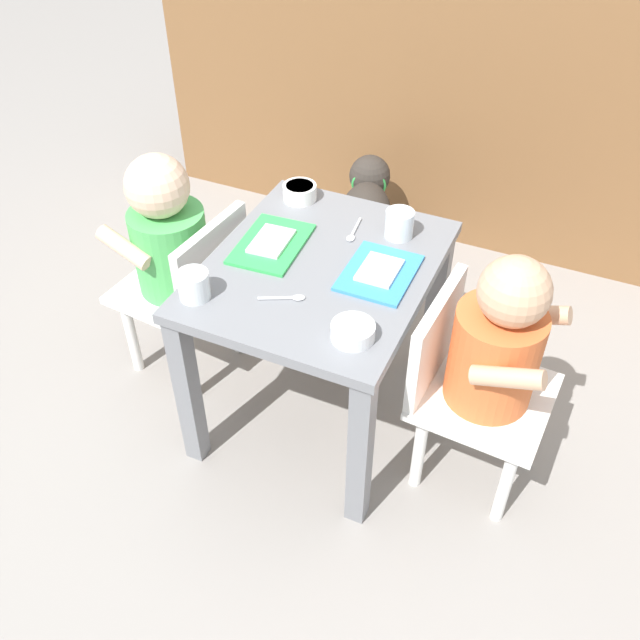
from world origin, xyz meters
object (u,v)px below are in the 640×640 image
(seated_child_left, at_px, (173,245))
(food_tray_right, at_px, (379,272))
(spoon_by_left_tray, at_px, (287,298))
(spoon_by_right_tray, at_px, (354,232))
(food_tray_left, at_px, (271,243))
(veggie_bowl_near, at_px, (353,331))
(cereal_bowl_right_side, at_px, (300,192))
(water_cup_left, at_px, (399,226))
(water_cup_right, at_px, (194,287))
(dog, at_px, (366,211))
(seated_child_right, at_px, (491,351))
(dining_table, at_px, (320,296))

(seated_child_left, height_order, food_tray_right, seated_child_left)
(spoon_by_left_tray, relative_size, spoon_by_right_tray, 0.95)
(food_tray_left, relative_size, veggie_bowl_near, 2.49)
(food_tray_left, xyz_separation_m, cereal_bowl_right_side, (-0.03, 0.21, 0.02))
(food_tray_left, height_order, water_cup_left, water_cup_left)
(water_cup_right, bearing_deg, spoon_by_left_tray, 22.03)
(dog, xyz_separation_m, spoon_by_left_tray, (0.10, -0.74, 0.25))
(spoon_by_right_tray, bearing_deg, seated_child_right, -24.86)
(seated_child_right, xyz_separation_m, cereal_bowl_right_side, (-0.56, 0.26, 0.10))
(dining_table, relative_size, seated_child_right, 0.94)
(food_tray_left, distance_m, water_cup_right, 0.24)
(seated_child_right, bearing_deg, seated_child_left, 176.86)
(water_cup_right, xyz_separation_m, veggie_bowl_near, (0.35, 0.02, -0.01))
(food_tray_left, distance_m, water_cup_left, 0.30)
(dining_table, relative_size, cereal_bowl_right_side, 7.01)
(seated_child_left, bearing_deg, dining_table, -1.49)
(dog, bearing_deg, spoon_by_left_tray, -82.07)
(dining_table, height_order, food_tray_left, food_tray_left)
(food_tray_left, xyz_separation_m, veggie_bowl_near, (0.29, -0.21, 0.01))
(food_tray_right, bearing_deg, dog, 113.07)
(seated_child_right, relative_size, food_tray_left, 2.89)
(seated_child_right, distance_m, veggie_bowl_near, 0.31)
(seated_child_left, bearing_deg, seated_child_right, -3.14)
(food_tray_left, relative_size, water_cup_left, 3.27)
(water_cup_left, bearing_deg, water_cup_right, -128.92)
(seated_child_right, relative_size, food_tray_right, 3.29)
(food_tray_right, bearing_deg, seated_child_left, -178.87)
(veggie_bowl_near, bearing_deg, spoon_by_right_tray, 112.00)
(water_cup_right, bearing_deg, veggie_bowl_near, 3.00)
(dining_table, height_order, spoon_by_right_tray, spoon_by_right_tray)
(seated_child_right, bearing_deg, water_cup_right, -163.61)
(dog, distance_m, water_cup_right, 0.86)
(water_cup_right, distance_m, veggie_bowl_near, 0.35)
(food_tray_left, xyz_separation_m, spoon_by_right_tray, (0.15, 0.12, -0.00))
(cereal_bowl_right_side, height_order, spoon_by_left_tray, cereal_bowl_right_side)
(spoon_by_right_tray, bearing_deg, food_tray_right, -47.99)
(dog, distance_m, veggie_bowl_near, 0.88)
(water_cup_left, relative_size, spoon_by_left_tray, 0.70)
(dog, bearing_deg, water_cup_left, -60.96)
(veggie_bowl_near, bearing_deg, water_cup_right, -177.00)
(veggie_bowl_near, bearing_deg, seated_child_right, 32.37)
(seated_child_left, distance_m, seated_child_right, 0.81)
(dog, xyz_separation_m, water_cup_right, (-0.07, -0.81, 0.27))
(seated_child_right, height_order, water_cup_right, seated_child_right)
(water_cup_left, distance_m, cereal_bowl_right_side, 0.28)
(dog, bearing_deg, food_tray_left, -91.32)
(dining_table, xyz_separation_m, seated_child_right, (0.40, -0.03, 0.01))
(seated_child_right, height_order, cereal_bowl_right_side, seated_child_right)
(veggie_bowl_near, bearing_deg, cereal_bowl_right_side, 126.95)
(seated_child_left, distance_m, cereal_bowl_right_side, 0.34)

